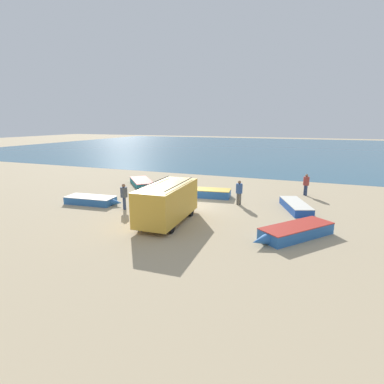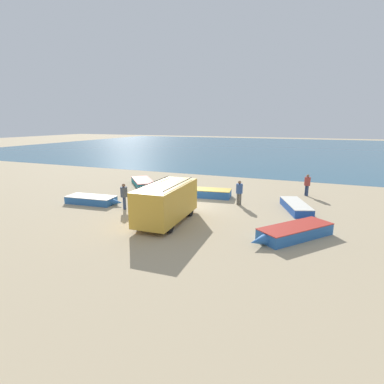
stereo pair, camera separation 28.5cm
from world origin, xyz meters
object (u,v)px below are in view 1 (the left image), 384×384
at_px(fishing_rowboat_1, 295,206).
at_px(fisherman_0, 306,183).
at_px(fishing_rowboat_3, 92,200).
at_px(fishing_rowboat_0, 205,193).
at_px(fisherman_2, 124,194).
at_px(fishing_rowboat_4, 294,232).
at_px(parked_van, 167,202).
at_px(fisherman_1, 239,190).
at_px(fishing_rowboat_2, 142,183).

distance_m(fishing_rowboat_1, fisherman_0, 4.58).
height_order(fishing_rowboat_3, fisherman_0, fisherman_0).
distance_m(fishing_rowboat_0, fisherman_2, 6.68).
bearing_deg(fishing_rowboat_4, fishing_rowboat_1, -138.74).
bearing_deg(fisherman_0, fishing_rowboat_4, -136.24).
distance_m(fishing_rowboat_1, fishing_rowboat_3, 14.24).
distance_m(fisherman_0, fisherman_2, 14.23).
bearing_deg(parked_van, fisherman_1, -32.57).
relative_size(parked_van, fishing_rowboat_0, 1.15).
bearing_deg(fishing_rowboat_1, fisherman_2, 90.93).
bearing_deg(fisherman_1, fisherman_0, -39.49).
bearing_deg(fishing_rowboat_0, fisherman_2, 46.15).
height_order(fishing_rowboat_1, fisherman_0, fisherman_0).
bearing_deg(fisherman_0, fishing_rowboat_0, 159.85).
distance_m(parked_van, fishing_rowboat_0, 6.71).
bearing_deg(parked_van, fishing_rowboat_0, -2.70).
xyz_separation_m(fishing_rowboat_0, fisherman_1, (3.02, -1.40, 0.74)).
relative_size(fishing_rowboat_0, fishing_rowboat_1, 1.03).
distance_m(fishing_rowboat_2, fisherman_1, 10.48).
bearing_deg(fishing_rowboat_1, fishing_rowboat_4, 161.99).
bearing_deg(fishing_rowboat_2, fishing_rowboat_1, 36.17).
distance_m(fishing_rowboat_3, fisherman_2, 3.12).
xyz_separation_m(fishing_rowboat_2, fisherman_1, (9.90, -3.33, 0.80)).
distance_m(parked_van, fishing_rowboat_3, 7.11).
relative_size(parked_van, fisherman_2, 2.96).
relative_size(parked_van, fishing_rowboat_4, 1.16).
xyz_separation_m(fishing_rowboat_1, fisherman_1, (-3.79, -0.21, 0.78)).
distance_m(fishing_rowboat_0, fisherman_1, 3.41).
distance_m(fishing_rowboat_4, fisherman_1, 6.54).
bearing_deg(fishing_rowboat_3, fisherman_2, -11.88).
distance_m(fishing_rowboat_1, fishing_rowboat_2, 14.04).
bearing_deg(fishing_rowboat_1, fishing_rowboat_3, 85.19).
distance_m(fishing_rowboat_4, fisherman_0, 9.83).
relative_size(fishing_rowboat_0, fisherman_1, 2.58).
xyz_separation_m(parked_van, fisherman_0, (7.45, 9.93, -0.20)).
height_order(parked_van, fishing_rowboat_2, parked_van).
bearing_deg(fisherman_2, fishing_rowboat_4, 123.42).
height_order(fishing_rowboat_0, fisherman_2, fisherman_2).
bearing_deg(parked_van, fishing_rowboat_2, 36.32).
distance_m(fishing_rowboat_3, fishing_rowboat_4, 14.02).
relative_size(fishing_rowboat_1, fishing_rowboat_3, 1.00).
bearing_deg(fishing_rowboat_4, fishing_rowboat_2, -82.31).
height_order(fishing_rowboat_4, fisherman_0, fisherman_0).
height_order(parked_van, fishing_rowboat_3, parked_van).
distance_m(parked_van, fisherman_1, 6.08).
xyz_separation_m(fisherman_0, fisherman_1, (-4.37, -4.69, 0.01)).
relative_size(fishing_rowboat_2, fisherman_1, 2.54).
distance_m(parked_van, fisherman_2, 4.07).
bearing_deg(fishing_rowboat_3, fishing_rowboat_4, -11.16).
bearing_deg(parked_van, fishing_rowboat_4, -91.09).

